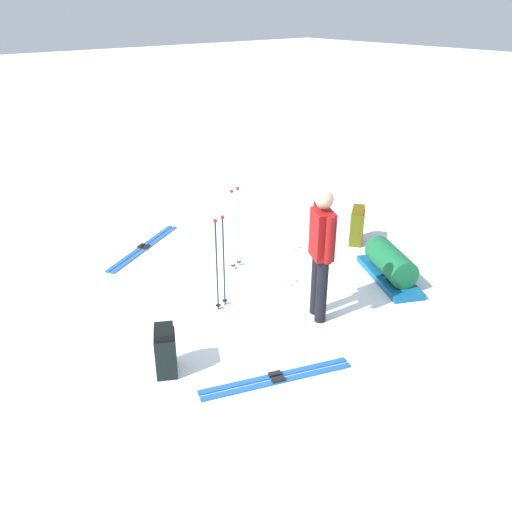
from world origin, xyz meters
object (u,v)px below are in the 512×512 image
object	(u,v)px
ski_pair_near	(144,247)
ski_poles_planted_far	(235,225)
ski_poles_planted_near	(220,259)
skier_standing	(321,249)
backpack_large_dark	(357,226)
gear_sled	(390,265)
ski_pair_far	(277,378)
backpack_bright	(166,351)

from	to	relation	value
ski_pair_near	ski_poles_planted_far	size ratio (longest dim) A/B	1.38
ski_poles_planted_near	skier_standing	bearing A→B (deg)	130.14
backpack_large_dark	gear_sled	world-z (taller)	backpack_large_dark
backpack_large_dark	gear_sled	distance (m)	1.30
ski_poles_planted_near	ski_poles_planted_far	xyz separation A→B (m)	(-0.84, -0.79, -0.01)
ski_pair_near	ski_pair_far	bearing A→B (deg)	82.75
ski_poles_planted_near	ski_poles_planted_far	distance (m)	1.16
ski_pair_near	ski_poles_planted_near	world-z (taller)	ski_poles_planted_near
ski_pair_far	backpack_large_dark	world-z (taller)	backpack_large_dark
skier_standing	backpack_bright	world-z (taller)	skier_standing
skier_standing	ski_poles_planted_near	distance (m)	1.29
ski_pair_far	backpack_large_dark	distance (m)	3.80
ski_pair_far	ski_poles_planted_near	bearing A→B (deg)	-104.67
gear_sled	backpack_large_dark	bearing A→B (deg)	-117.56
backpack_large_dark	ski_poles_planted_near	size ratio (longest dim) A/B	0.50
ski_pair_near	ski_poles_planted_far	distance (m)	1.81
ski_poles_planted_near	gear_sled	size ratio (longest dim) A/B	0.92
skier_standing	ski_pair_near	xyz separation A→B (m)	(0.73, -3.25, -0.94)
ski_pair_near	gear_sled	distance (m)	3.93
backpack_bright	gear_sled	bearing A→B (deg)	176.61
ski_poles_planted_far	backpack_bright	bearing A→B (deg)	35.73
backpack_large_dark	gear_sled	bearing A→B (deg)	62.44
ski_poles_planted_near	gear_sled	distance (m)	2.55
skier_standing	ski_poles_planted_near	world-z (taller)	skier_standing
skier_standing	ski_pair_far	bearing A→B (deg)	26.13
ski_pair_far	gear_sled	size ratio (longest dim) A/B	1.19
ski_pair_far	backpack_bright	distance (m)	1.23
backpack_bright	gear_sled	world-z (taller)	backpack_bright
gear_sled	skier_standing	bearing A→B (deg)	1.61
ski_pair_near	ski_pair_far	xyz separation A→B (m)	(0.49, 3.86, 0.00)
skier_standing	ski_poles_planted_near	size ratio (longest dim) A/B	1.33
ski_pair_near	ski_poles_planted_near	bearing A→B (deg)	87.99
ski_poles_planted_far	ski_pair_far	bearing A→B (deg)	62.03
gear_sled	ski_poles_planted_far	bearing A→B (deg)	-49.10
ski_poles_planted_far	gear_sled	world-z (taller)	ski_poles_planted_far
ski_pair_near	backpack_bright	world-z (taller)	backpack_bright
ski_pair_near	backpack_bright	bearing A→B (deg)	66.11
skier_standing	gear_sled	world-z (taller)	skier_standing
backpack_bright	ski_poles_planted_near	bearing A→B (deg)	-150.32
ski_poles_planted_near	backpack_large_dark	bearing A→B (deg)	-175.54
backpack_bright	ski_poles_planted_near	world-z (taller)	ski_poles_planted_near
ski_pair_near	ski_poles_planted_far	world-z (taller)	ski_poles_planted_far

